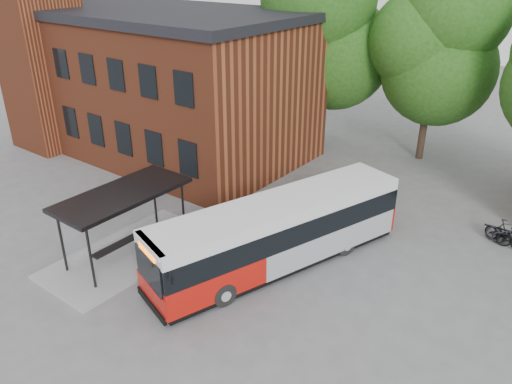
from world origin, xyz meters
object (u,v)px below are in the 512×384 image
Objects in this scene: bicycle_0 at (505,235)px; bicycle_1 at (508,231)px; bus_shelter at (126,224)px; city_bus at (279,234)px.

bicycle_1 is at bearing 5.26° from bicycle_0.
bus_shelter is 3.90× the size of bicycle_1.
bus_shelter is 6.20m from city_bus.
city_bus is 6.05× the size of bicycle_0.
bus_shelter is 0.63× the size of city_bus.
bicycle_1 is (12.23, 10.59, -0.91)m from bus_shelter.
bus_shelter is 3.84× the size of bicycle_0.
bus_shelter reaches higher than bicycle_1.
city_bus is at bearing 155.12° from bicycle_0.
bicycle_0 is at bearing 64.04° from city_bus.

